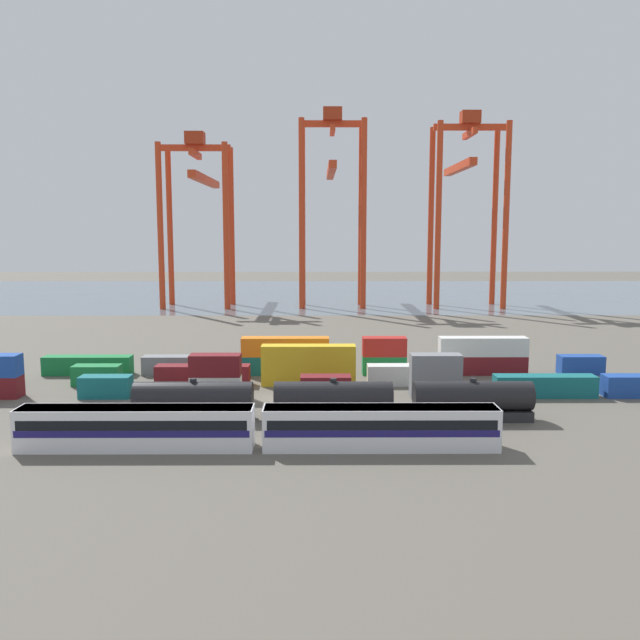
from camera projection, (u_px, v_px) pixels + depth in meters
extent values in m
plane|color=#5B564C|center=(286.00, 342.00, 118.69)|extent=(420.00, 420.00, 0.00)
cube|color=slate|center=(299.00, 294.00, 211.11)|extent=(400.00, 110.00, 0.01)
cube|color=silver|center=(136.00, 428.00, 60.24)|extent=(21.39, 3.10, 3.90)
cube|color=navy|center=(136.00, 429.00, 60.26)|extent=(20.96, 3.14, 0.64)
cube|color=black|center=(136.00, 421.00, 60.15)|extent=(20.53, 3.13, 0.90)
cube|color=slate|center=(135.00, 409.00, 60.01)|extent=(21.17, 2.85, 0.36)
cube|color=silver|center=(381.00, 428.00, 60.36)|extent=(21.39, 3.10, 3.90)
cube|color=navy|center=(381.00, 429.00, 60.38)|extent=(20.96, 3.14, 0.64)
cube|color=black|center=(381.00, 420.00, 60.27)|extent=(20.53, 3.13, 0.90)
cube|color=slate|center=(381.00, 409.00, 60.13)|extent=(21.17, 2.85, 0.36)
cube|color=#232326|center=(194.00, 415.00, 69.58)|extent=(12.36, 2.50, 1.10)
cylinder|color=black|center=(194.00, 396.00, 69.30)|extent=(12.36, 3.02, 3.02)
cylinder|color=black|center=(193.00, 380.00, 69.08)|extent=(0.70, 0.70, 0.36)
cube|color=#232326|center=(333.00, 415.00, 69.66)|extent=(12.36, 2.50, 1.10)
cylinder|color=black|center=(333.00, 396.00, 69.38)|extent=(12.36, 3.02, 3.02)
cylinder|color=black|center=(333.00, 380.00, 69.16)|extent=(0.70, 0.70, 0.36)
cube|color=#232326|center=(472.00, 415.00, 69.74)|extent=(12.36, 2.50, 1.10)
cylinder|color=black|center=(473.00, 396.00, 69.46)|extent=(12.36, 3.02, 3.02)
cylinder|color=black|center=(473.00, 380.00, 69.24)|extent=(0.70, 0.70, 0.36)
cube|color=#146066|center=(106.00, 387.00, 79.20)|extent=(6.04, 2.44, 2.60)
cube|color=silver|center=(216.00, 386.00, 79.27)|extent=(6.04, 2.44, 2.60)
cube|color=maroon|center=(215.00, 365.00, 78.92)|extent=(6.04, 2.44, 2.60)
cube|color=maroon|center=(326.00, 386.00, 79.34)|extent=(6.04, 2.44, 2.60)
cube|color=slate|center=(435.00, 386.00, 79.41)|extent=(6.04, 2.44, 2.60)
cube|color=slate|center=(436.00, 365.00, 79.07)|extent=(6.04, 2.44, 2.60)
cube|color=#146066|center=(545.00, 386.00, 79.48)|extent=(12.10, 2.44, 2.60)
cube|color=#197538|center=(97.00, 375.00, 85.51)|extent=(6.04, 2.44, 2.60)
cube|color=maroon|center=(203.00, 375.00, 85.58)|extent=(12.10, 2.44, 2.60)
cube|color=gold|center=(309.00, 375.00, 85.66)|extent=(12.10, 2.44, 2.60)
cube|color=gold|center=(308.00, 355.00, 85.31)|extent=(12.10, 2.44, 2.60)
cube|color=silver|center=(414.00, 375.00, 85.73)|extent=(12.10, 2.44, 2.60)
cube|color=#197538|center=(88.00, 365.00, 91.82)|extent=(12.10, 2.44, 2.60)
cube|color=slate|center=(187.00, 365.00, 91.90)|extent=(12.10, 2.44, 2.60)
cube|color=#146066|center=(285.00, 365.00, 91.97)|extent=(12.10, 2.44, 2.60)
cube|color=orange|center=(285.00, 347.00, 91.63)|extent=(12.10, 2.44, 2.60)
cube|color=#197538|center=(384.00, 365.00, 92.05)|extent=(6.04, 2.44, 2.60)
cube|color=#AD211C|center=(384.00, 347.00, 91.70)|extent=(6.04, 2.44, 2.60)
cube|color=maroon|center=(482.00, 365.00, 92.12)|extent=(12.10, 2.44, 2.60)
cube|color=silver|center=(483.00, 346.00, 91.78)|extent=(12.10, 2.44, 2.60)
cube|color=#1C4299|center=(581.00, 365.00, 92.19)|extent=(6.04, 2.44, 2.60)
cylinder|color=red|center=(160.00, 227.00, 167.08)|extent=(1.50, 1.50, 41.82)
cylinder|color=red|center=(226.00, 227.00, 167.17)|extent=(1.50, 1.50, 41.82)
cylinder|color=red|center=(170.00, 227.00, 178.02)|extent=(1.50, 1.50, 41.82)
cylinder|color=red|center=(232.00, 227.00, 178.11)|extent=(1.50, 1.50, 41.82)
cube|color=red|center=(195.00, 148.00, 169.93)|extent=(18.19, 1.20, 1.60)
cube|color=red|center=(195.00, 154.00, 170.14)|extent=(1.20, 12.64, 1.60)
cube|color=red|center=(205.00, 180.00, 185.28)|extent=(2.00, 41.58, 2.00)
cube|color=#9F2C14|center=(195.00, 138.00, 169.61)|extent=(4.80, 4.00, 3.20)
cylinder|color=red|center=(302.00, 215.00, 167.86)|extent=(1.50, 1.50, 47.84)
cylinder|color=red|center=(364.00, 215.00, 167.95)|extent=(1.50, 1.50, 47.84)
cylinder|color=red|center=(302.00, 216.00, 176.83)|extent=(1.50, 1.50, 47.84)
cylinder|color=red|center=(361.00, 216.00, 176.91)|extent=(1.50, 1.50, 47.84)
cube|color=red|center=(332.00, 124.00, 169.32)|extent=(17.30, 1.20, 1.60)
cube|color=red|center=(332.00, 130.00, 169.54)|extent=(1.20, 10.65, 1.60)
cube|color=red|center=(331.00, 171.00, 184.12)|extent=(2.00, 38.60, 2.00)
cube|color=#9F2C14|center=(332.00, 114.00, 169.00)|extent=(4.80, 4.00, 3.20)
cylinder|color=red|center=(438.00, 216.00, 167.17)|extent=(1.50, 1.50, 47.04)
cylinder|color=red|center=(506.00, 216.00, 167.27)|extent=(1.50, 1.50, 47.04)
cylinder|color=red|center=(431.00, 217.00, 178.00)|extent=(1.50, 1.50, 47.04)
cylinder|color=red|center=(495.00, 217.00, 178.09)|extent=(1.50, 1.50, 47.04)
cube|color=red|center=(470.00, 127.00, 169.62)|extent=(18.76, 1.20, 1.60)
cube|color=red|center=(470.00, 134.00, 169.83)|extent=(1.20, 12.52, 1.60)
cube|color=red|center=(459.00, 167.00, 182.57)|extent=(2.00, 33.90, 2.00)
cube|color=#9F2C14|center=(470.00, 117.00, 169.30)|extent=(4.80, 4.00, 3.20)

